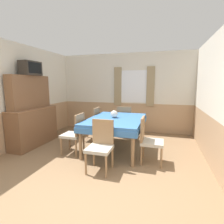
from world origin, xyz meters
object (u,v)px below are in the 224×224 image
(chair_head_window, at_px, (125,121))
(chair_head_near, at_px, (101,144))
(chair_left_far, at_px, (93,123))
(sideboard, at_px, (33,116))
(chair_left_near, at_px, (75,132))
(dining_table, at_px, (116,122))
(chair_right_near, at_px, (149,139))
(tv, at_px, (31,68))
(vase, at_px, (114,114))

(chair_head_window, relative_size, chair_head_near, 1.00)
(chair_left_far, height_order, chair_head_near, same)
(chair_head_window, bearing_deg, sideboard, -147.87)
(chair_left_near, distance_m, sideboard, 1.39)
(dining_table, height_order, chair_left_far, chair_left_far)
(chair_left_far, relative_size, chair_right_near, 1.00)
(chair_left_near, xyz_separation_m, tv, (-1.32, 0.26, 1.48))
(dining_table, bearing_deg, chair_left_near, -148.11)
(dining_table, bearing_deg, chair_right_near, -31.89)
(chair_head_window, xyz_separation_m, sideboard, (-2.17, -1.37, 0.26))
(chair_left_far, bearing_deg, tv, 120.35)
(chair_head_window, xyz_separation_m, tv, (-2.15, -1.33, 1.48))
(chair_left_near, bearing_deg, chair_head_window, -27.53)
(chair_left_near, relative_size, chair_right_near, 1.00)
(chair_head_near, bearing_deg, dining_table, -90.00)
(chair_head_window, bearing_deg, tv, -148.22)
(chair_left_far, height_order, vase, vase)
(dining_table, xyz_separation_m, tv, (-2.15, -0.26, 1.31))
(chair_right_near, relative_size, vase, 5.23)
(chair_left_far, bearing_deg, chair_left_near, -180.00)
(chair_right_near, height_order, vase, vase)
(chair_head_window, height_order, chair_left_near, same)
(chair_head_window, distance_m, chair_left_far, 1.00)
(chair_left_far, relative_size, vase, 5.23)
(dining_table, xyz_separation_m, chair_right_near, (0.83, -0.52, -0.18))
(chair_left_near, bearing_deg, vase, -52.55)
(dining_table, distance_m, chair_left_near, 0.99)
(chair_head_near, bearing_deg, chair_left_far, -62.47)
(chair_head_window, xyz_separation_m, chair_right_near, (0.83, -1.59, 0.00))
(chair_head_window, distance_m, vase, 1.07)
(chair_left_far, bearing_deg, chair_head_near, -152.47)
(chair_right_near, relative_size, tv, 1.73)
(dining_table, relative_size, chair_left_near, 1.91)
(chair_left_far, relative_size, tv, 1.73)
(chair_left_far, bearing_deg, sideboard, 120.95)
(chair_left_near, bearing_deg, chair_head_near, -123.97)
(chair_head_near, height_order, tv, tv)
(tv, distance_m, vase, 2.39)
(sideboard, relative_size, vase, 10.08)
(chair_right_near, bearing_deg, sideboard, -94.33)
(chair_head_window, height_order, chair_left_far, same)
(chair_head_window, relative_size, chair_right_near, 1.00)
(dining_table, distance_m, chair_head_window, 1.09)
(chair_left_near, xyz_separation_m, chair_head_near, (0.83, -0.56, 0.00))
(chair_head_near, xyz_separation_m, vase, (-0.06, 1.15, 0.37))
(chair_head_near, xyz_separation_m, sideboard, (-2.17, 0.79, 0.26))
(chair_left_near, bearing_deg, chair_left_far, 0.00)
(sideboard, height_order, tv, tv)
(chair_head_near, distance_m, tv, 2.74)
(chair_left_far, bearing_deg, chair_head_window, -56.03)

